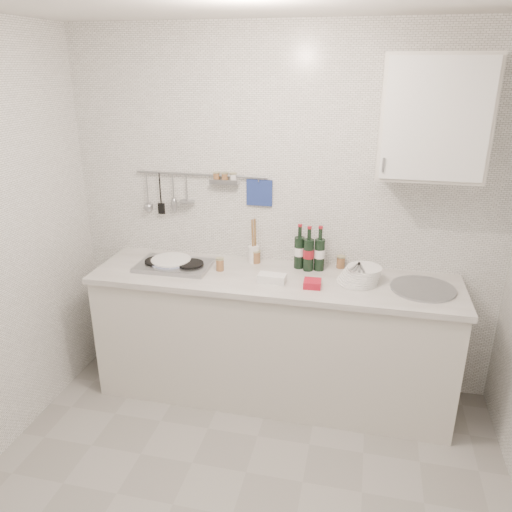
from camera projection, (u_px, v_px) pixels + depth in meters
The scene contains 14 objects.
back_wall at pixel (282, 216), 3.46m from camera, with size 3.00×0.02×2.50m, color silver.
counter at pixel (274, 340), 3.48m from camera, with size 2.44×0.64×0.96m.
wall_rail at pixel (198, 188), 3.49m from camera, with size 0.98×0.09×0.34m.
wall_cabinet at pixel (433, 117), 2.86m from camera, with size 0.60×0.38×0.70m.
plate_stack_hob at pixel (170, 262), 3.47m from camera, with size 0.30×0.30×0.05m.
plate_stack_sink at pixel (360, 275), 3.20m from camera, with size 0.28×0.27×0.11m.
wine_bottles at pixel (309, 248), 3.37m from camera, with size 0.21×0.10×0.31m.
butter_dish at pixel (272, 278), 3.21m from camera, with size 0.18×0.09×0.05m, color white.
strawberry_punnet at pixel (312, 284), 3.14m from camera, with size 0.11×0.11×0.05m, color red.
utensil_crock at pixel (254, 252), 3.52m from camera, with size 0.08×0.08×0.33m.
jar_a at pixel (256, 256), 3.52m from camera, with size 0.07×0.07×0.09m.
jar_b at pixel (341, 262), 3.43m from camera, with size 0.06×0.06×0.09m.
jar_c at pixel (363, 274), 3.24m from camera, with size 0.07×0.07×0.08m.
jar_d at pixel (220, 264), 3.39m from camera, with size 0.06×0.06×0.09m.
Camera 1 is at (0.56, -1.89, 2.23)m, focal length 35.00 mm.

